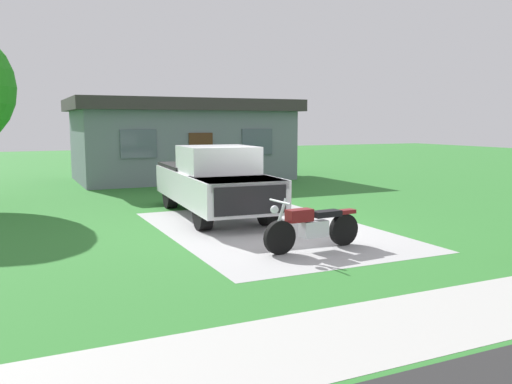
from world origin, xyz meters
TOP-DOWN VIEW (x-y plane):
  - ground_plane at (0.00, 0.00)m, footprint 80.00×80.00m
  - driveway_pad at (0.00, 0.00)m, footprint 4.73×7.10m
  - sidewalk_strip at (0.00, -6.00)m, footprint 36.00×1.80m
  - motorcycle at (-0.12, -2.13)m, footprint 2.21×0.70m
  - pickup_truck at (-0.50, 2.43)m, footprint 2.34×5.73m
  - neighbor_house at (1.59, 11.97)m, footprint 9.60×5.60m

SIDE VIEW (x-z plane):
  - ground_plane at x=0.00m, z-range 0.00..0.00m
  - driveway_pad at x=0.00m, z-range 0.00..0.01m
  - sidewalk_strip at x=0.00m, z-range 0.00..0.01m
  - motorcycle at x=-0.12m, z-range -0.07..1.02m
  - pickup_truck at x=-0.50m, z-range 0.00..1.90m
  - neighbor_house at x=1.59m, z-range 0.04..3.54m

